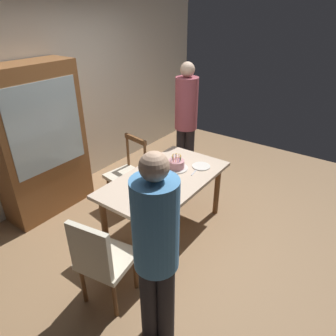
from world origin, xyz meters
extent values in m
plane|color=#93704C|center=(0.00, 0.00, 0.00)|extent=(6.40, 6.40, 0.00)
cube|color=silver|center=(0.00, 1.85, 1.30)|extent=(6.40, 0.10, 2.60)
cube|color=beige|center=(0.00, 0.00, 0.72)|extent=(1.54, 0.86, 0.04)
cylinder|color=brown|center=(-0.67, -0.33, 0.35)|extent=(0.07, 0.07, 0.70)
cylinder|color=brown|center=(0.67, -0.33, 0.35)|extent=(0.07, 0.07, 0.70)
cylinder|color=brown|center=(-0.67, 0.33, 0.35)|extent=(0.07, 0.07, 0.70)
cylinder|color=brown|center=(0.67, 0.33, 0.35)|extent=(0.07, 0.07, 0.70)
cylinder|color=silver|center=(0.25, 0.02, 0.75)|extent=(0.28, 0.28, 0.01)
cylinder|color=#D18C93|center=(0.25, 0.02, 0.80)|extent=(0.19, 0.19, 0.10)
cylinder|color=#E54C4C|center=(0.30, 0.02, 0.88)|extent=(0.01, 0.01, 0.05)
sphere|color=#FFC64C|center=(0.30, 0.02, 0.91)|extent=(0.01, 0.01, 0.01)
cylinder|color=#E54C4C|center=(0.29, 0.05, 0.88)|extent=(0.01, 0.01, 0.05)
sphere|color=#FFC64C|center=(0.29, 0.05, 0.91)|extent=(0.01, 0.01, 0.01)
cylinder|color=#4C7FE5|center=(0.28, 0.06, 0.88)|extent=(0.01, 0.01, 0.05)
sphere|color=#FFC64C|center=(0.28, 0.06, 0.91)|extent=(0.01, 0.01, 0.01)
cylinder|color=#D872CC|center=(0.26, 0.07, 0.88)|extent=(0.01, 0.01, 0.05)
sphere|color=#FFC64C|center=(0.26, 0.07, 0.91)|extent=(0.01, 0.01, 0.01)
cylinder|color=yellow|center=(0.24, 0.07, 0.88)|extent=(0.01, 0.01, 0.05)
sphere|color=#FFC64C|center=(0.24, 0.07, 0.91)|extent=(0.01, 0.01, 0.01)
cylinder|color=#4C7FE5|center=(0.22, 0.06, 0.88)|extent=(0.01, 0.01, 0.05)
sphere|color=#FFC64C|center=(0.22, 0.06, 0.91)|extent=(0.01, 0.01, 0.01)
cylinder|color=yellow|center=(0.20, 0.04, 0.88)|extent=(0.01, 0.01, 0.05)
sphere|color=#FFC64C|center=(0.20, 0.04, 0.91)|extent=(0.01, 0.01, 0.01)
cylinder|color=#E54C4C|center=(0.20, 0.03, 0.88)|extent=(0.01, 0.01, 0.05)
sphere|color=#FFC64C|center=(0.20, 0.03, 0.91)|extent=(0.01, 0.01, 0.01)
cylinder|color=#F2994C|center=(0.20, 0.00, 0.88)|extent=(0.01, 0.01, 0.05)
sphere|color=#FFC64C|center=(0.20, 0.00, 0.91)|extent=(0.01, 0.01, 0.01)
cylinder|color=#D872CC|center=(0.22, -0.02, 0.88)|extent=(0.01, 0.01, 0.05)
sphere|color=#FFC64C|center=(0.22, -0.02, 0.91)|extent=(0.01, 0.01, 0.01)
cylinder|color=#4C7FE5|center=(0.24, -0.03, 0.88)|extent=(0.01, 0.01, 0.05)
sphere|color=#FFC64C|center=(0.24, -0.03, 0.91)|extent=(0.01, 0.01, 0.01)
cylinder|color=#66CC72|center=(0.26, -0.03, 0.88)|extent=(0.01, 0.01, 0.05)
sphere|color=#FFC64C|center=(0.26, -0.03, 0.91)|extent=(0.01, 0.01, 0.01)
cylinder|color=yellow|center=(0.28, -0.02, 0.88)|extent=(0.01, 0.01, 0.05)
sphere|color=#FFC64C|center=(0.28, -0.02, 0.91)|extent=(0.01, 0.01, 0.01)
cylinder|color=#F2994C|center=(0.30, 0.00, 0.88)|extent=(0.01, 0.01, 0.05)
sphere|color=#FFC64C|center=(0.30, 0.00, 0.91)|extent=(0.01, 0.01, 0.01)
cylinder|color=white|center=(-0.42, -0.19, 0.75)|extent=(0.22, 0.22, 0.01)
cylinder|color=white|center=(-0.08, 0.19, 0.75)|extent=(0.22, 0.22, 0.01)
cylinder|color=white|center=(0.46, -0.19, 0.75)|extent=(0.22, 0.22, 0.01)
cube|color=silver|center=(-0.58, -0.19, 0.75)|extent=(0.18, 0.06, 0.01)
cube|color=silver|center=(-0.24, 0.21, 0.75)|extent=(0.18, 0.04, 0.01)
cube|color=silver|center=(0.30, -0.20, 0.75)|extent=(0.18, 0.04, 0.01)
cube|color=beige|center=(0.13, 0.75, 0.45)|extent=(0.50, 0.50, 0.05)
cylinder|color=brown|center=(-0.01, 0.95, 0.21)|extent=(0.04, 0.04, 0.42)
cylinder|color=brown|center=(-0.07, 0.61, 0.21)|extent=(0.04, 0.04, 0.42)
cylinder|color=brown|center=(0.32, 0.89, 0.21)|extent=(0.04, 0.04, 0.42)
cylinder|color=brown|center=(0.27, 0.56, 0.21)|extent=(0.04, 0.04, 0.42)
cylinder|color=brown|center=(0.35, 0.90, 0.70)|extent=(0.04, 0.04, 0.50)
cylinder|color=brown|center=(0.29, 0.54, 0.70)|extent=(0.04, 0.04, 0.50)
cube|color=brown|center=(0.32, 0.72, 0.92)|extent=(0.10, 0.40, 0.06)
cube|color=beige|center=(-1.07, -0.14, 0.45)|extent=(0.51, 0.51, 0.05)
cylinder|color=brown|center=(-0.87, -0.28, 0.21)|extent=(0.04, 0.04, 0.42)
cylinder|color=brown|center=(-0.93, 0.05, 0.21)|extent=(0.04, 0.04, 0.42)
cylinder|color=brown|center=(-1.21, -0.34, 0.21)|extent=(0.04, 0.04, 0.42)
cylinder|color=brown|center=(-1.26, 0.00, 0.21)|extent=(0.04, 0.04, 0.42)
cube|color=beige|center=(-1.27, -0.18, 0.70)|extent=(0.12, 0.40, 0.50)
cylinder|color=#262328|center=(-1.11, -0.81, 0.41)|extent=(0.14, 0.14, 0.83)
cylinder|color=#262328|center=(-1.17, -0.70, 0.41)|extent=(0.14, 0.14, 0.83)
cylinder|color=#4C8CC6|center=(-1.14, -0.75, 1.17)|extent=(0.32, 0.32, 0.69)
sphere|color=#D8AD8C|center=(-1.14, -0.75, 1.61)|extent=(0.19, 0.19, 0.19)
cylinder|color=#262328|center=(1.13, 0.54, 0.44)|extent=(0.14, 0.14, 0.87)
cylinder|color=#262328|center=(1.18, 0.42, 0.44)|extent=(0.14, 0.14, 0.87)
cylinder|color=#A54C59|center=(1.15, 0.48, 1.23)|extent=(0.32, 0.32, 0.73)
sphere|color=beige|center=(1.15, 0.48, 1.70)|extent=(0.20, 0.20, 0.20)
cube|color=brown|center=(-0.51, 1.56, 0.95)|extent=(1.10, 0.44, 1.90)
cube|color=silver|center=(-0.51, 1.34, 1.20)|extent=(0.94, 0.01, 1.04)
camera|label=1|loc=(-2.37, -1.75, 2.45)|focal=32.41mm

